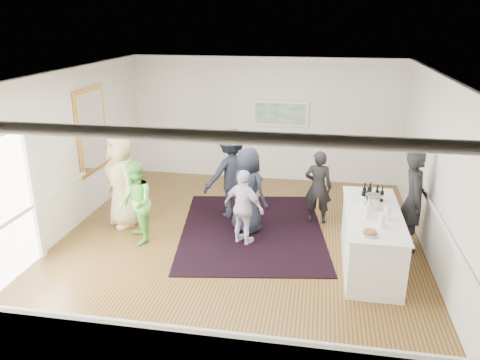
% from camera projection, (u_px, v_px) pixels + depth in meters
% --- Properties ---
extents(floor, '(8.00, 8.00, 0.00)m').
position_uv_depth(floor, '(238.00, 244.00, 8.99)').
color(floor, brown).
rests_on(floor, ground).
extents(ceiling, '(7.00, 8.00, 0.02)m').
position_uv_depth(ceiling, '(237.00, 75.00, 7.93)').
color(ceiling, white).
rests_on(ceiling, wall_back).
extents(wall_left, '(0.02, 8.00, 3.20)m').
position_uv_depth(wall_left, '(60.00, 156.00, 9.03)').
color(wall_left, white).
rests_on(wall_left, floor).
extents(wall_right, '(0.02, 8.00, 3.20)m').
position_uv_depth(wall_right, '(441.00, 176.00, 7.89)').
color(wall_right, white).
rests_on(wall_right, floor).
extents(wall_back, '(7.00, 0.02, 3.20)m').
position_uv_depth(wall_back, '(265.00, 119.00, 12.17)').
color(wall_back, white).
rests_on(wall_back, floor).
extents(wall_front, '(7.00, 0.02, 3.20)m').
position_uv_depth(wall_front, '(167.00, 282.00, 4.74)').
color(wall_front, white).
rests_on(wall_front, floor).
extents(wainscoting, '(7.00, 8.00, 1.00)m').
position_uv_depth(wainscoting, '(238.00, 221.00, 8.82)').
color(wainscoting, white).
rests_on(wainscoting, floor).
extents(mirror, '(0.05, 1.25, 1.85)m').
position_uv_depth(mirror, '(92.00, 130.00, 10.16)').
color(mirror, '#EFAB46').
rests_on(mirror, wall_left).
extents(doorway, '(0.10, 1.78, 2.56)m').
position_uv_depth(doorway, '(0.00, 201.00, 7.32)').
color(doorway, white).
rests_on(doorway, wall_left).
extents(landscape_painting, '(1.44, 0.06, 0.66)m').
position_uv_depth(landscape_painting, '(280.00, 114.00, 12.00)').
color(landscape_painting, white).
rests_on(landscape_painting, wall_back).
extents(area_rug, '(3.38, 4.12, 0.02)m').
position_uv_depth(area_rug, '(252.00, 230.00, 9.57)').
color(area_rug, black).
rests_on(area_rug, floor).
extents(serving_table, '(0.94, 2.47, 1.00)m').
position_uv_depth(serving_table, '(371.00, 238.00, 8.11)').
color(serving_table, white).
rests_on(serving_table, floor).
extents(bartender, '(0.51, 0.73, 1.92)m').
position_uv_depth(bartender, '(414.00, 200.00, 8.56)').
color(bartender, black).
rests_on(bartender, floor).
extents(guest_tan, '(1.12, 1.13, 1.97)m').
position_uv_depth(guest_tan, '(122.00, 180.00, 9.53)').
color(guest_tan, tan).
rests_on(guest_tan, floor).
extents(guest_green, '(0.92, 0.98, 1.61)m').
position_uv_depth(guest_green, '(135.00, 203.00, 8.84)').
color(guest_green, '#65CD52').
rests_on(guest_green, floor).
extents(guest_lilac, '(0.93, 0.69, 1.47)m').
position_uv_depth(guest_lilac, '(244.00, 208.00, 8.81)').
color(guest_lilac, silver).
rests_on(guest_lilac, floor).
extents(guest_dark_a, '(1.43, 1.32, 1.94)m').
position_uv_depth(guest_dark_a, '(231.00, 174.00, 9.96)').
color(guest_dark_a, '#1B202D').
rests_on(guest_dark_a, floor).
extents(guest_dark_b, '(0.61, 0.43, 1.57)m').
position_uv_depth(guest_dark_b, '(318.00, 187.00, 9.73)').
color(guest_dark_b, black).
rests_on(guest_dark_b, floor).
extents(guest_navy, '(1.01, 0.90, 1.73)m').
position_uv_depth(guest_navy, '(248.00, 190.00, 9.32)').
color(guest_navy, '#1B202D').
rests_on(guest_navy, floor).
extents(wine_bottles, '(0.40, 0.32, 0.31)m').
position_uv_depth(wine_bottles, '(372.00, 193.00, 8.39)').
color(wine_bottles, black).
rests_on(wine_bottles, serving_table).
extents(juice_pitchers, '(0.48, 0.67, 0.24)m').
position_uv_depth(juice_pitchers, '(375.00, 212.00, 7.64)').
color(juice_pitchers, '#6EAE3E').
rests_on(juice_pitchers, serving_table).
extents(ice_bucket, '(0.26, 0.26, 0.25)m').
position_uv_depth(ice_bucket, '(372.00, 202.00, 8.07)').
color(ice_bucket, silver).
rests_on(ice_bucket, serving_table).
extents(nut_bowl, '(0.24, 0.24, 0.08)m').
position_uv_depth(nut_bowl, '(370.00, 233.00, 7.09)').
color(nut_bowl, white).
rests_on(nut_bowl, serving_table).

